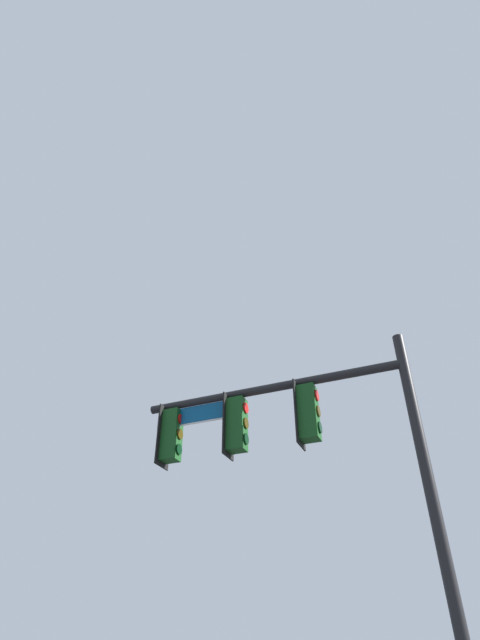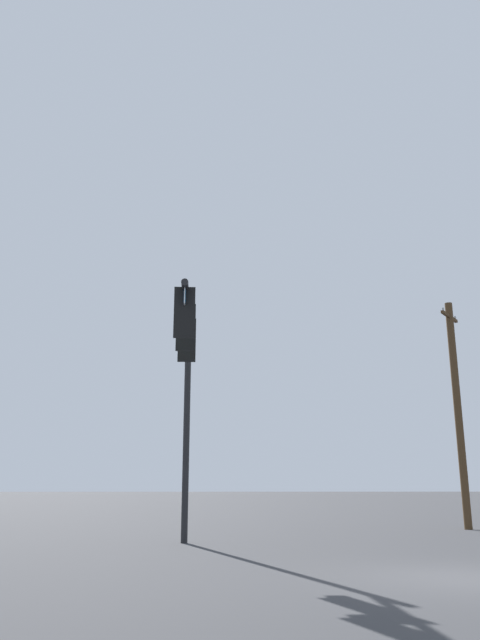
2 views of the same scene
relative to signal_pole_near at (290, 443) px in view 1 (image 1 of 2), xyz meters
name	(u,v)px [view 1 (image 1 of 2)]	position (x,y,z in m)	size (l,w,h in m)	color
signal_pole_near	(290,443)	(0.00, 0.00, 0.00)	(5.53, 0.59, 7.04)	black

